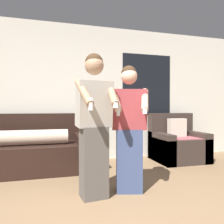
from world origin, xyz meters
TOP-DOWN VIEW (x-y plane):
  - wall_back at (0.02, 2.78)m, footprint 6.77×0.07m
  - couch at (-0.94, 2.27)m, footprint 1.87×0.96m
  - armchair at (1.74, 2.25)m, footprint 0.95×0.83m
  - person_left at (-0.21, 0.88)m, footprint 0.45×0.51m
  - person_right at (0.25, 0.96)m, footprint 0.50×0.53m

SIDE VIEW (x-z plane):
  - armchair at x=1.74m, z-range -0.14..0.79m
  - couch at x=-0.94m, z-range -0.15..0.80m
  - person_right at x=0.25m, z-range 0.00..1.57m
  - person_left at x=-0.21m, z-range 0.02..1.69m
  - wall_back at x=0.02m, z-range 0.00..2.70m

